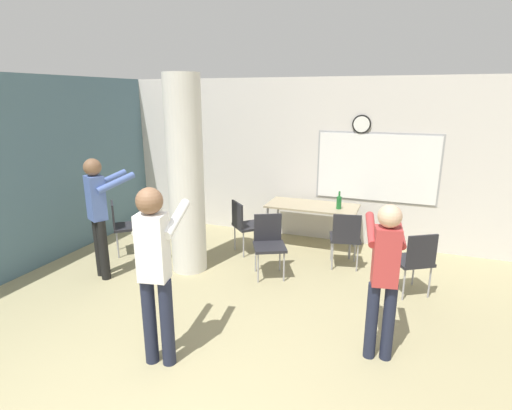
# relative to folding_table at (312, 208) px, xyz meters

# --- Properties ---
(wall_left_accent) EXTENTS (0.12, 7.00, 2.80)m
(wall_left_accent) POSITION_rel_folding_table_xyz_m (-3.70, -2.01, 0.71)
(wall_left_accent) COLOR slate
(wall_left_accent) RESTS_ON ground_plane
(wall_back) EXTENTS (8.00, 0.15, 2.80)m
(wall_back) POSITION_rel_folding_table_xyz_m (-0.17, 0.55, 0.71)
(wall_back) COLOR silver
(wall_back) RESTS_ON ground_plane
(support_pillar) EXTENTS (0.51, 0.51, 2.80)m
(support_pillar) POSITION_rel_folding_table_xyz_m (-1.50, -1.48, 0.71)
(support_pillar) COLOR silver
(support_pillar) RESTS_ON ground_plane
(folding_table) EXTENTS (1.49, 0.69, 0.74)m
(folding_table) POSITION_rel_folding_table_xyz_m (0.00, 0.00, 0.00)
(folding_table) COLOR tan
(folding_table) RESTS_ON ground_plane
(bottle_on_table) EXTENTS (0.08, 0.08, 0.29)m
(bottle_on_table) POSITION_rel_folding_table_xyz_m (0.44, -0.07, 0.16)
(bottle_on_table) COLOR #1E6B2D
(bottle_on_table) RESTS_ON folding_table
(chair_mid_room) EXTENTS (0.61, 0.61, 0.87)m
(chair_mid_room) POSITION_rel_folding_table_xyz_m (1.60, -1.20, -0.18)
(chair_mid_room) COLOR #232328
(chair_mid_room) RESTS_ON ground_plane
(chair_by_left_wall) EXTENTS (0.62, 0.62, 0.87)m
(chair_by_left_wall) POSITION_rel_folding_table_xyz_m (-2.80, -1.34, -0.18)
(chair_by_left_wall) COLOR #232328
(chair_by_left_wall) RESTS_ON ground_plane
(chair_table_front) EXTENTS (0.59, 0.59, 0.87)m
(chair_table_front) POSITION_rel_folding_table_xyz_m (-0.33, -1.26, -0.18)
(chair_table_front) COLOR #232328
(chair_table_front) RESTS_ON ground_plane
(chair_table_right) EXTENTS (0.52, 0.52, 0.87)m
(chair_table_right) POSITION_rel_folding_table_xyz_m (0.65, -0.65, -0.18)
(chair_table_right) COLOR #232328
(chair_table_right) RESTS_ON ground_plane
(chair_table_left) EXTENTS (0.62, 0.62, 0.87)m
(chair_table_left) POSITION_rel_folding_table_xyz_m (-0.96, -0.62, -0.18)
(chair_table_left) COLOR #232328
(chair_table_left) RESTS_ON ground_plane
(person_playing_front) EXTENTS (0.47, 0.68, 1.75)m
(person_playing_front) POSITION_rel_folding_table_xyz_m (-0.68, -3.47, 0.34)
(person_playing_front) COLOR #1E2338
(person_playing_front) RESTS_ON ground_plane
(person_watching_back) EXTENTS (0.58, 0.69, 1.70)m
(person_watching_back) POSITION_rel_folding_table_xyz_m (-2.49, -2.15, 0.31)
(person_watching_back) COLOR black
(person_watching_back) RESTS_ON ground_plane
(person_playing_side) EXTENTS (0.42, 0.61, 1.57)m
(person_playing_side) POSITION_rel_folding_table_xyz_m (1.29, -2.65, 0.24)
(person_playing_side) COLOR #1E2338
(person_playing_side) RESTS_ON ground_plane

